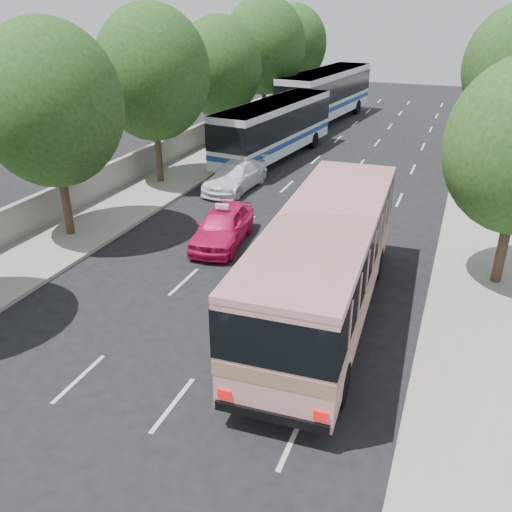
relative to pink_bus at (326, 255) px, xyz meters
The scene contains 15 objects.
ground 5.34m from the pink_bus, 135.68° to the right, with size 120.00×120.00×0.00m, color black.
sidewalk_left 20.59m from the pink_bus, 125.75° to the left, with size 4.00×90.00×0.15m, color #9E998E.
sidewalk_right 17.50m from the pink_bus, 73.14° to the left, with size 4.00×90.00×0.12m, color #9E998E.
low_wall 21.62m from the pink_bus, 129.63° to the left, with size 0.30×90.00×1.50m, color #9E998E.
tree_left_b 12.67m from the pink_bus, 167.85° to the left, with size 5.70×5.70×8.88m.
tree_left_c 16.51m from the pink_bus, 138.86° to the left, with size 6.00×6.00×9.35m.
tree_left_d 22.35m from the pink_bus, 122.86° to the left, with size 5.52×5.52×8.60m.
tree_left_e 29.40m from the pink_bus, 114.11° to the left, with size 6.30×6.30×9.82m.
tree_left_f 36.80m from the pink_bus, 109.28° to the left, with size 5.88×5.88×9.16m.
pink_bus is the anchor object (origin of this frame).
pink_taxi 7.11m from the pink_bus, 141.77° to the left, with size 1.85×4.60×1.57m, color #DC135D.
white_pickup 13.77m from the pink_bus, 124.96° to the left, with size 2.04×5.02×1.46m, color white.
tour_coach_front 19.54m from the pink_bus, 114.05° to the left, with size 4.07×12.25×3.60m.
tour_coach_rear 31.71m from the pink_bus, 104.55° to the left, with size 4.63×14.06×4.13m.
taxi_roof_sign 6.98m from the pink_bus, 141.77° to the left, with size 0.55×0.18×0.18m, color silver.
Camera 1 is at (6.89, -11.33, 9.31)m, focal length 38.00 mm.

